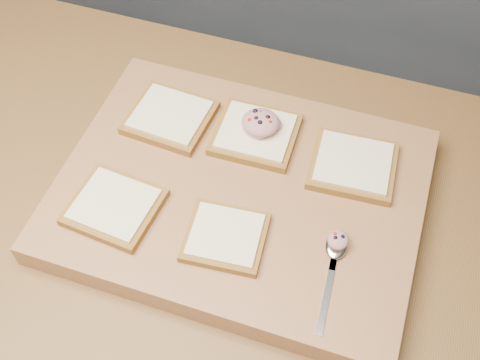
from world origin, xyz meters
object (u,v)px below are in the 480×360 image
at_px(bread_far_center, 256,134).
at_px(tuna_salad_dollop, 261,122).
at_px(cutting_board, 240,194).
at_px(spoon, 335,252).

height_order(bread_far_center, tuna_salad_dollop, tuna_salad_dollop).
bearing_deg(tuna_salad_dollop, bread_far_center, -132.54).
height_order(cutting_board, bread_far_center, bread_far_center).
xyz_separation_m(bread_far_center, spoon, (0.17, -0.17, -0.00)).
bearing_deg(cutting_board, bread_far_center, 94.10).
relative_size(bread_far_center, spoon, 0.82).
bearing_deg(bread_far_center, tuna_salad_dollop, 47.46).
relative_size(cutting_board, bread_far_center, 4.14).
xyz_separation_m(cutting_board, bread_far_center, (-0.01, 0.10, 0.03)).
bearing_deg(cutting_board, spoon, -22.51).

